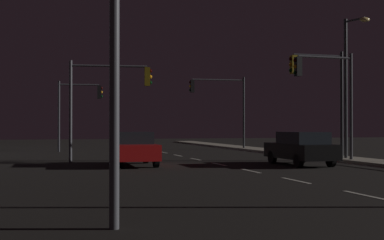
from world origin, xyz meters
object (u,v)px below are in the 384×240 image
(car_oncoming, at_px, (133,148))
(traffic_light_near_right, at_px, (327,85))
(traffic_light_mid_left, at_px, (320,84))
(traffic_light_mid_right, at_px, (220,97))
(traffic_light_near_left, at_px, (107,90))
(car, at_px, (301,148))
(traffic_light_far_left, at_px, (78,102))
(street_lamp_median, at_px, (349,75))

(car_oncoming, distance_m, traffic_light_near_right, 10.22)
(traffic_light_mid_left, bearing_deg, traffic_light_mid_right, 92.41)
(traffic_light_mid_right, relative_size, traffic_light_near_left, 1.07)
(car, height_order, traffic_light_near_right, traffic_light_near_right)
(traffic_light_far_left, distance_m, traffic_light_near_right, 19.00)
(car_oncoming, height_order, street_lamp_median, street_lamp_median)
(traffic_light_near_right, xyz_separation_m, street_lamp_median, (1.95, 1.08, 0.65))
(traffic_light_mid_left, xyz_separation_m, traffic_light_far_left, (-11.40, 14.40, -0.49))
(traffic_light_mid_left, xyz_separation_m, street_lamp_median, (1.84, 0.20, 0.53))
(traffic_light_near_left, relative_size, traffic_light_near_right, 0.95)
(car, bearing_deg, traffic_light_mid_left, 43.94)
(traffic_light_mid_left, bearing_deg, car_oncoming, -179.17)
(car, bearing_deg, street_lamp_median, 29.99)
(street_lamp_median, bearing_deg, car, -150.01)
(traffic_light_near_right, bearing_deg, street_lamp_median, 28.95)
(car, height_order, traffic_light_mid_right, traffic_light_mid_right)
(traffic_light_near_left, xyz_separation_m, traffic_light_mid_left, (10.72, -2.58, 0.38))
(traffic_light_mid_right, xyz_separation_m, traffic_light_near_left, (-10.12, -11.68, -0.40))
(traffic_light_mid_right, height_order, traffic_light_mid_left, traffic_light_mid_left)
(traffic_light_mid_right, xyz_separation_m, traffic_light_far_left, (-10.80, 0.15, -0.51))
(traffic_light_mid_right, distance_m, traffic_light_near_right, 15.14)
(car_oncoming, height_order, traffic_light_far_left, traffic_light_far_left)
(traffic_light_mid_right, distance_m, traffic_light_near_left, 15.46)
(traffic_light_mid_left, distance_m, street_lamp_median, 1.93)
(traffic_light_near_left, bearing_deg, car_oncoming, -71.72)
(traffic_light_near_left, xyz_separation_m, traffic_light_far_left, (-0.68, 11.83, -0.11))
(traffic_light_near_left, relative_size, traffic_light_far_left, 1.02)
(car_oncoming, xyz_separation_m, traffic_light_far_left, (-1.58, 14.55, 2.73))
(car_oncoming, height_order, traffic_light_near_left, traffic_light_near_left)
(car, relative_size, street_lamp_median, 0.59)
(car, distance_m, traffic_light_mid_right, 16.79)
(car_oncoming, bearing_deg, traffic_light_mid_left, 0.83)
(traffic_light_mid_left, bearing_deg, car, -136.06)
(traffic_light_near_right, bearing_deg, traffic_light_mid_right, 91.86)
(car, xyz_separation_m, car_oncoming, (-7.59, 2.00, 0.00))
(car_oncoming, bearing_deg, traffic_light_near_right, -4.32)
(car, relative_size, traffic_light_far_left, 0.87)
(car, distance_m, street_lamp_median, 6.01)
(car, xyz_separation_m, street_lamp_median, (4.07, 2.35, 3.76))
(traffic_light_mid_right, relative_size, traffic_light_far_left, 1.09)
(traffic_light_mid_left, xyz_separation_m, traffic_light_near_right, (-0.11, -0.88, -0.12))
(car, relative_size, traffic_light_near_left, 0.85)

